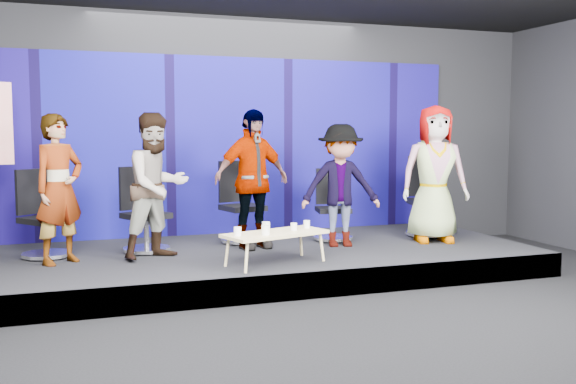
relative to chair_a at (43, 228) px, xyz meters
The scene contains 20 objects.
ground 3.91m from the chair_a, 47.55° to the right, with size 10.00×10.00×0.00m, color black.
room_walls 4.25m from the chair_a, 47.55° to the right, with size 10.02×8.02×3.51m.
riser 2.67m from the chair_a, ahead, with size 7.00×3.00×0.30m, color black.
backdrop 2.98m from the chair_a, 23.03° to the left, with size 7.00×0.08×2.60m, color #130754.
chair_a is the anchor object (origin of this frame).
panelist_a 0.72m from the chair_a, 66.31° to the right, with size 0.63×0.41×1.71m, color black.
chair_b 1.19m from the chair_a, ahead, with size 0.81×0.81×1.07m.
panelist_b 1.49m from the chair_a, 21.95° to the right, with size 0.84×0.66×1.73m, color black.
chair_c 2.54m from the chair_a, ahead, with size 0.76×0.76×1.11m.
panelist_c 2.61m from the chair_a, ahead, with size 1.05×0.44×1.80m, color black.
chair_d 3.78m from the chair_a, ahead, with size 0.66×0.66×0.99m.
panelist_d 3.75m from the chair_a, ahead, with size 1.04×0.60×1.61m, color black.
chair_e 5.23m from the chair_a, ahead, with size 0.80×0.80×1.15m.
panelist_e 5.11m from the chair_a, ahead, with size 0.91×0.59×1.87m, color black.
coffee_table 2.84m from the chair_a, 27.37° to the right, with size 1.29×0.85×0.37m.
mug_a 2.49m from the chair_a, 34.93° to the right, with size 0.08×0.08×0.10m, color silver.
mug_b 2.77m from the chair_a, 31.93° to the right, with size 0.09×0.09×0.11m, color silver.
mug_c 2.72m from the chair_a, 26.31° to the right, with size 0.09×0.09×0.11m, color silver.
mug_d 3.03m from the chair_a, 24.59° to the right, with size 0.07×0.07×0.09m, color silver.
mug_e 3.18m from the chair_a, 20.71° to the right, with size 0.07×0.07×0.09m, color silver.
Camera 1 is at (-2.30, -5.34, 1.81)m, focal length 40.00 mm.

